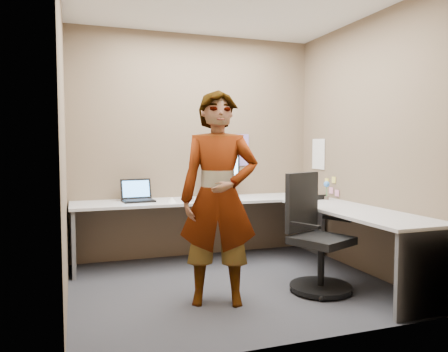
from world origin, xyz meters
name	(u,v)px	position (x,y,z in m)	size (l,w,h in m)	color
ground	(232,286)	(0.00, 0.00, 0.00)	(3.00, 3.00, 0.00)	#292A2F
wall_back	(195,146)	(0.00, 1.30, 1.35)	(3.00, 3.00, 0.00)	brown
wall_right	(365,146)	(1.50, 0.00, 1.35)	(2.70, 2.70, 0.00)	brown
wall_left	(64,146)	(-1.50, 0.00, 1.35)	(2.70, 2.70, 0.00)	brown
ceiling	(232,0)	(0.00, 0.00, 2.70)	(3.00, 3.00, 0.00)	white
desk	(258,217)	(0.44, 0.39, 0.59)	(2.98, 2.58, 0.73)	#BDBDBD
paper_ream	(222,194)	(0.28, 1.13, 0.76)	(0.31, 0.23, 0.06)	red
monitor	(221,169)	(0.29, 1.15, 1.07)	(0.49, 0.17, 0.47)	black
laptop	(137,196)	(-0.75, 1.05, 0.79)	(0.37, 0.31, 0.25)	black
trackball_mouse	(188,199)	(-0.22, 0.81, 0.76)	(0.12, 0.08, 0.07)	#B7B7BC
origami	(172,200)	(-0.41, 0.81, 0.76)	(0.10, 0.10, 0.06)	white
stapler	(321,197)	(1.29, 0.50, 0.76)	(0.15, 0.04, 0.06)	black
flower	(327,187)	(1.35, 0.47, 0.87)	(0.07, 0.07, 0.22)	brown
calendar_purple	(238,150)	(0.55, 1.29, 1.30)	(0.30, 0.01, 0.40)	#846BB7
calendar_white	(318,154)	(1.49, 0.90, 1.25)	(0.01, 0.28, 0.38)	white
sticky_note_a	(334,180)	(1.49, 0.55, 0.95)	(0.01, 0.07, 0.07)	#F2E059
sticky_note_b	(331,190)	(1.49, 0.60, 0.82)	(0.01, 0.07, 0.07)	pink
sticky_note_c	(337,193)	(1.49, 0.48, 0.80)	(0.01, 0.07, 0.07)	pink
sticky_note_d	(327,181)	(1.49, 0.70, 0.92)	(0.01, 0.07, 0.07)	#F2E059
office_chair	(315,244)	(0.70, -0.37, 0.44)	(0.63, 0.63, 1.08)	black
person	(219,198)	(-0.26, -0.39, 0.91)	(0.66, 0.44, 1.82)	#999399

